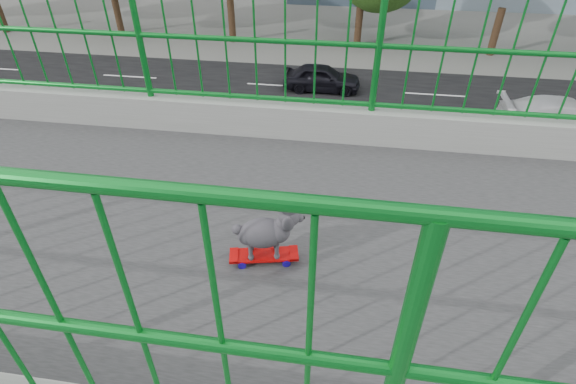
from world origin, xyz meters
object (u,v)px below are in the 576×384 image
(car_5, at_px, (131,243))
(car_3, at_px, (564,118))
(poodle, at_px, (267,230))
(car_4, at_px, (322,78))
(car_0, at_px, (37,233))
(skateboard, at_px, (264,256))
(car_6, at_px, (227,182))
(car_1, at_px, (248,183))

(car_5, bearing_deg, car_3, 123.63)
(poodle, height_order, car_3, poodle)
(poodle, height_order, car_4, poodle)
(poodle, distance_m, car_0, 12.08)
(skateboard, relative_size, car_6, 0.09)
(car_1, xyz_separation_m, car_6, (0.00, -0.71, -0.03))
(car_0, distance_m, car_6, 5.68)
(poodle, height_order, car_6, poodle)
(car_0, xyz_separation_m, car_5, (0.00, 2.83, 0.03))
(car_3, height_order, car_5, car_3)
(skateboard, bearing_deg, car_1, -176.56)
(car_5, height_order, car_6, car_6)
(skateboard, bearing_deg, car_4, 171.03)
(car_1, relative_size, car_5, 1.07)
(poodle, xyz_separation_m, car_0, (-6.22, -8.01, -6.58))
(skateboard, xyz_separation_m, car_6, (-9.42, -3.30, -6.33))
(poodle, xyz_separation_m, car_6, (-9.42, -3.32, -6.53))
(car_4, distance_m, car_5, 13.46)
(car_1, bearing_deg, skateboard, 15.38)
(car_0, height_order, car_6, car_6)
(car_5, bearing_deg, skateboard, 39.64)
(car_5, bearing_deg, car_6, 149.87)
(skateboard, height_order, poodle, poodle)
(car_3, bearing_deg, car_4, 72.69)
(car_1, bearing_deg, car_5, -38.70)
(skateboard, xyz_separation_m, poodle, (-0.00, 0.02, 0.21))
(skateboard, distance_m, car_1, 11.62)
(car_0, xyz_separation_m, car_3, (-9.60, 17.26, 0.09))
(skateboard, xyz_separation_m, car_5, (-6.22, -5.16, -6.34))
(car_4, xyz_separation_m, car_6, (9.60, -2.31, 0.07))
(car_1, bearing_deg, car_0, -59.32)
(car_5, bearing_deg, car_4, 161.97)
(car_3, bearing_deg, car_0, 119.08)
(car_4, relative_size, car_5, 0.90)
(car_6, bearing_deg, car_4, 166.48)
(car_0, bearing_deg, skateboard, 52.07)
(skateboard, height_order, car_1, skateboard)
(poodle, bearing_deg, car_1, -176.43)
(skateboard, xyz_separation_m, car_0, (-6.22, -7.98, -6.37))
(car_0, xyz_separation_m, car_4, (-12.80, 7.00, -0.02))
(skateboard, distance_m, car_6, 11.82)
(car_0, relative_size, car_4, 1.03)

